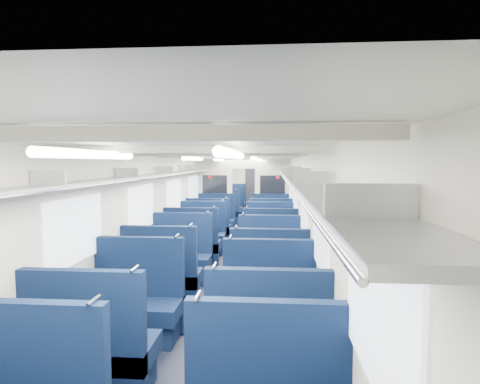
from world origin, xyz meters
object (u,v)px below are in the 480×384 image
at_px(seat_4, 91,355).
at_px(seat_25, 271,207).
at_px(seat_11, 270,264).
at_px(seat_6, 136,307).
at_px(seat_14, 202,237).
at_px(seat_13, 270,248).
at_px(seat_12, 193,247).
at_px(seat_10, 180,260).
at_px(bulkhead, 244,194).
at_px(seat_20, 223,214).
at_px(seat_19, 271,223).
at_px(seat_26, 233,204).
at_px(seat_22, 227,209).
at_px(end_door, 253,188).
at_px(seat_9, 270,284).
at_px(seat_5, 268,353).
at_px(seat_8, 162,279).
at_px(seat_16, 208,230).
at_px(seat_17, 271,230).
at_px(seat_23, 271,210).
at_px(seat_18, 215,222).
at_px(seat_24, 230,207).
at_px(seat_27, 271,204).
at_px(seat_7, 269,312).
at_px(seat_15, 270,238).
at_px(seat_21, 271,214).

distance_m(seat_4, seat_25, 12.51).
bearing_deg(seat_25, seat_11, -90.00).
relative_size(seat_6, seat_25, 1.00).
distance_m(seat_11, seat_14, 2.95).
bearing_deg(seat_13, seat_12, -179.81).
distance_m(seat_11, seat_12, 2.13).
relative_size(seat_10, seat_11, 1.00).
height_order(bulkhead, seat_10, bulkhead).
bearing_deg(seat_20, seat_25, 52.65).
height_order(seat_19, seat_26, same).
height_order(seat_20, seat_22, same).
bearing_deg(seat_22, end_door, 76.78).
height_order(end_door, seat_9, end_door).
xyz_separation_m(seat_5, seat_19, (0.00, 8.05, 0.00)).
relative_size(seat_10, seat_25, 1.00).
distance_m(seat_22, seat_26, 2.11).
xyz_separation_m(seat_8, seat_10, (0.00, 1.22, 0.00)).
relative_size(seat_11, seat_16, 1.00).
xyz_separation_m(seat_13, seat_17, (0.00, 2.25, 0.00)).
bearing_deg(seat_25, seat_17, -90.00).
bearing_deg(seat_25, seat_6, -98.45).
relative_size(bulkhead, seat_4, 2.18).
relative_size(seat_4, seat_23, 1.00).
bearing_deg(seat_17, bulkhead, 119.52).
bearing_deg(seat_4, seat_5, 5.53).
height_order(seat_16, seat_18, same).
bearing_deg(seat_4, seat_24, 90.00).
bearing_deg(seat_16, seat_12, -90.00).
bearing_deg(seat_25, seat_27, 90.00).
bearing_deg(bulkhead, end_door, 90.00).
height_order(seat_7, seat_9, same).
height_order(end_door, seat_8, end_door).
distance_m(seat_9, seat_20, 8.09).
distance_m(seat_22, seat_25, 1.91).
bearing_deg(seat_4, seat_13, 70.86).
height_order(seat_13, seat_17, same).
relative_size(seat_15, seat_22, 1.00).
bearing_deg(seat_24, seat_19, -68.56).
bearing_deg(seat_20, seat_13, -73.03).
bearing_deg(seat_23, end_door, 102.78).
height_order(seat_18, seat_21, same).
relative_size(seat_21, seat_27, 1.00).
distance_m(seat_7, seat_18, 7.20).
bearing_deg(seat_27, end_door, 119.47).
xyz_separation_m(seat_13, seat_19, (0.00, 3.43, 0.00)).
bearing_deg(seat_20, seat_15, -69.37).
bearing_deg(seat_8, seat_25, 80.55).
height_order(seat_6, seat_27, same).
bearing_deg(seat_19, seat_27, 90.00).
xyz_separation_m(seat_6, seat_12, (0.00, 3.55, 0.00)).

